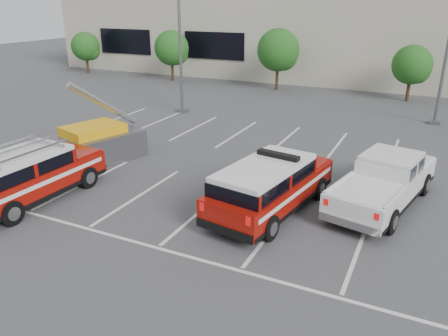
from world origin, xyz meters
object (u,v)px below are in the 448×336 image
Objects in this scene: ladder_suv at (29,179)px; utility_rig at (91,144)px; tree_left at (173,49)px; tree_mid_left at (279,52)px; convention_building at (367,25)px; fire_chief_suv at (270,189)px; tree_far_left at (87,47)px; tree_mid_right at (413,66)px; light_pole_left at (180,30)px; white_pickup at (384,186)px.

utility_rig is (-1.01, 4.37, -0.11)m from ladder_suv.
tree_left is 0.91× the size of tree_mid_left.
utility_rig is (-7.20, -29.54, -3.98)m from convention_building.
fire_chief_suv is (1.96, -30.95, -3.90)m from convention_building.
tree_far_left is 10.00m from tree_left.
ladder_suv is at bearing -114.75° from tree_mid_right.
light_pole_left reaches higher than fire_chief_suv.
light_pole_left is at bearing -112.39° from convention_building.
tree_far_left is at bearing 149.29° from light_pole_left.
tree_far_left is 0.65× the size of white_pickup.
fire_chief_suv is (10.15, -11.09, -4.37)m from light_pole_left.
white_pickup is (3.45, 2.25, -0.11)m from fire_chief_suv.
fire_chief_suv is at bearing -97.94° from tree_mid_right.
tree_mid_left reaches higher than utility_rig.
tree_far_left is at bearing -180.00° from tree_left.
tree_left is 12.43m from light_pole_left.
tree_mid_left is at bearing 117.76° from fire_chief_suv.
tree_far_left reaches higher than ladder_suv.
utility_rig is at bearing -68.20° from tree_left.
light_pole_left is (-13.09, -10.05, 2.68)m from tree_mid_right.
ladder_suv is 1.17× the size of utility_rig.
fire_chief_suv is 9.27m from utility_rig.
fire_chief_suv is (17.05, -21.13, -1.95)m from tree_left.
utility_rig is at bearing -121.56° from tree_mid_right.
fire_chief_suv is at bearing 8.36° from utility_rig.
tree_mid_right is 0.86× the size of utility_rig.
tree_mid_left is 10.73m from light_pole_left.
white_pickup is at bearing 25.94° from ladder_suv.
tree_mid_right is at bearing 0.00° from tree_far_left.
fire_chief_suv is 1.28× the size of utility_rig.
tree_far_left is 35.92m from white_pickup.
utility_rig reaches higher than white_pickup.
tree_mid_right is 23.21m from utility_rig.
convention_building reaches higher than tree_mid_left.
ladder_suv is at bearing -81.96° from light_pole_left.
tree_left is (10.00, 0.00, 0.27)m from tree_far_left.
white_pickup is (13.60, -8.83, -4.47)m from light_pole_left.
white_pickup is at bearing -60.90° from tree_mid_left.
fire_chief_suv is at bearing -86.37° from convention_building.
light_pole_left is at bearing -107.10° from tree_mid_left.
tree_left is 1.11× the size of tree_mid_right.
utility_rig is at bearing -96.11° from tree_mid_left.
utility_rig reaches higher than fire_chief_suv.
tree_mid_left is at bearing 100.98° from utility_rig.
tree_left reaches higher than white_pickup.
white_pickup is 12.73m from ladder_suv.
tree_mid_left is 10.01m from tree_mid_right.
tree_far_left is 1.00× the size of tree_mid_right.
tree_mid_right is at bearing -0.00° from tree_left.
tree_mid_left is at bearing 0.00° from tree_left.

